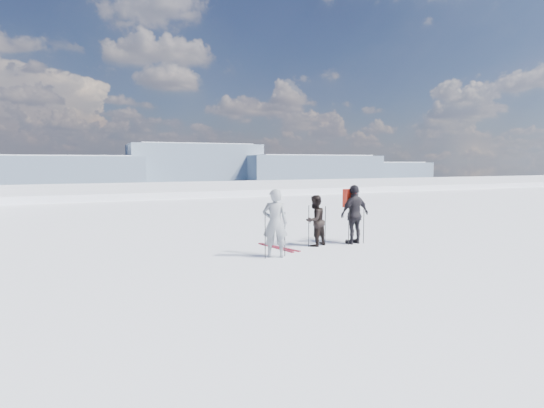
% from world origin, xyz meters
% --- Properties ---
extents(lake_basin, '(820.00, 820.00, 71.62)m').
position_xyz_m(lake_basin, '(0.00, 30.00, -6.50)').
color(lake_basin, white).
rests_on(lake_basin, ground).
extents(far_mountain_range, '(770.00, 110.00, 53.00)m').
position_xyz_m(far_mountain_range, '(29.60, 454.78, -7.19)').
color(far_mountain_range, slate).
rests_on(far_mountain_range, ground).
extents(skier_grey, '(0.82, 0.70, 1.89)m').
position_xyz_m(skier_grey, '(-2.53, 2.41, 0.95)').
color(skier_grey, gray).
rests_on(skier_grey, ground).
extents(skier_dark, '(0.96, 0.87, 1.60)m').
position_xyz_m(skier_dark, '(-0.76, 3.36, 0.80)').
color(skier_dark, black).
rests_on(skier_dark, ground).
extents(skier_pack, '(1.17, 0.64, 1.90)m').
position_xyz_m(skier_pack, '(0.59, 3.19, 0.95)').
color(skier_pack, black).
rests_on(skier_pack, ground).
extents(backpack, '(0.44, 0.29, 0.59)m').
position_xyz_m(backpack, '(0.55, 3.44, 2.19)').
color(backpack, red).
rests_on(backpack, skier_pack).
extents(ski_poles, '(3.76, 1.00, 1.30)m').
position_xyz_m(ski_poles, '(-0.93, 2.91, 0.62)').
color(ski_poles, black).
rests_on(ski_poles, ground).
extents(skis_loose, '(0.72, 1.67, 0.03)m').
position_xyz_m(skis_loose, '(-1.96, 3.53, 0.01)').
color(skis_loose, black).
rests_on(skis_loose, ground).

